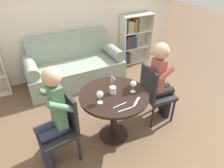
# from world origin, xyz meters

# --- Properties ---
(ground_plane) EXTENTS (16.00, 16.00, 0.00)m
(ground_plane) POSITION_xyz_m (0.00, 0.00, 0.00)
(ground_plane) COLOR brown
(back_wall) EXTENTS (5.20, 0.05, 2.70)m
(back_wall) POSITION_xyz_m (0.00, 2.07, 1.35)
(back_wall) COLOR silver
(back_wall) RESTS_ON ground_plane
(round_table) EXTENTS (0.87, 0.87, 0.71)m
(round_table) POSITION_xyz_m (0.00, 0.00, 0.55)
(round_table) COLOR black
(round_table) RESTS_ON ground_plane
(couch) EXTENTS (1.82, 0.80, 0.92)m
(couch) POSITION_xyz_m (0.00, 1.64, 0.31)
(couch) COLOR gray
(couch) RESTS_ON ground_plane
(bookshelf_right) EXTENTS (0.73, 0.28, 1.10)m
(bookshelf_right) POSITION_xyz_m (1.48, 1.90, 0.57)
(bookshelf_right) COLOR silver
(bookshelf_right) RESTS_ON ground_plane
(chair_left) EXTENTS (0.47, 0.47, 0.90)m
(chair_left) POSITION_xyz_m (-0.69, -0.01, 0.49)
(chair_left) COLOR #232326
(chair_left) RESTS_ON ground_plane
(chair_right) EXTENTS (0.46, 0.46, 0.90)m
(chair_right) POSITION_xyz_m (0.69, 0.05, 0.49)
(chair_right) COLOR #232326
(chair_right) RESTS_ON ground_plane
(person_left) EXTENTS (0.44, 0.37, 1.26)m
(person_left) POSITION_xyz_m (-0.77, -0.03, 0.67)
(person_left) COLOR #282D47
(person_left) RESTS_ON ground_plane
(person_right) EXTENTS (0.44, 0.36, 1.24)m
(person_right) POSITION_xyz_m (0.77, 0.03, 0.68)
(person_right) COLOR black
(person_right) RESTS_ON ground_plane
(wine_glass_left) EXTENTS (0.08, 0.08, 0.16)m
(wine_glass_left) POSITION_xyz_m (-0.22, -0.08, 0.82)
(wine_glass_left) COLOR white
(wine_glass_left) RESTS_ON round_table
(wine_glass_right) EXTENTS (0.08, 0.08, 0.15)m
(wine_glass_right) POSITION_xyz_m (0.24, -0.06, 0.82)
(wine_glass_right) COLOR white
(wine_glass_right) RESTS_ON round_table
(flower_vase) EXTENTS (0.08, 0.08, 0.24)m
(flower_vase) POSITION_xyz_m (0.00, 0.03, 0.79)
(flower_vase) COLOR silver
(flower_vase) RESTS_ON round_table
(knife_left_setting) EXTENTS (0.16, 0.13, 0.00)m
(knife_left_setting) POSITION_xyz_m (0.17, -0.26, 0.71)
(knife_left_setting) COLOR silver
(knife_left_setting) RESTS_ON round_table
(fork_left_setting) EXTENTS (0.19, 0.03, 0.00)m
(fork_left_setting) POSITION_xyz_m (-0.04, -0.22, 0.71)
(fork_left_setting) COLOR silver
(fork_left_setting) RESTS_ON round_table
(knife_right_setting) EXTENTS (0.15, 0.13, 0.00)m
(knife_right_setting) POSITION_xyz_m (0.16, -0.25, 0.71)
(knife_right_setting) COLOR silver
(knife_right_setting) RESTS_ON round_table
(fork_right_setting) EXTENTS (0.19, 0.01, 0.00)m
(fork_right_setting) POSITION_xyz_m (-0.02, -0.32, 0.71)
(fork_right_setting) COLOR silver
(fork_right_setting) RESTS_ON round_table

